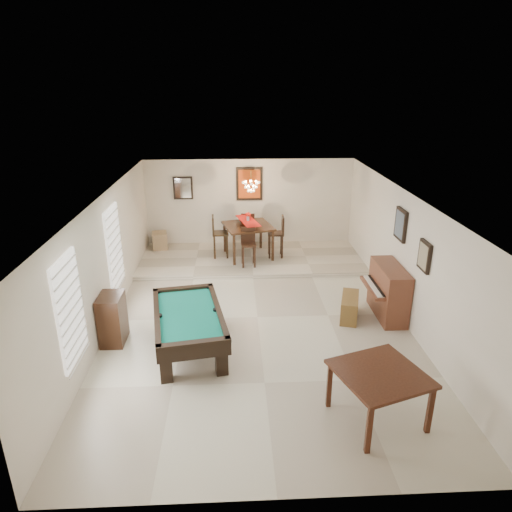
{
  "coord_description": "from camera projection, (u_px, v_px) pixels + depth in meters",
  "views": [
    {
      "loc": [
        -0.45,
        -8.5,
        4.62
      ],
      "look_at": [
        0.0,
        0.6,
        1.15
      ],
      "focal_mm": 32.0,
      "sensor_mm": 36.0,
      "label": 1
    }
  ],
  "objects": [
    {
      "name": "right_picture_upper",
      "position": [
        401.0,
        224.0,
        9.34
      ],
      "size": [
        0.06,
        0.55,
        0.65
      ],
      "primitive_type": "cube",
      "color": "slate",
      "rests_on": "wall_right"
    },
    {
      "name": "wall_right",
      "position": [
        405.0,
        257.0,
        9.27
      ],
      "size": [
        0.04,
        9.0,
        2.6
      ],
      "primitive_type": "cube",
      "color": "silver",
      "rests_on": "ground_plane"
    },
    {
      "name": "ceiling",
      "position": [
        258.0,
        196.0,
        8.67
      ],
      "size": [
        6.0,
        9.0,
        0.04
      ],
      "primitive_type": "cube",
      "color": "white",
      "rests_on": "wall_back"
    },
    {
      "name": "upright_piano",
      "position": [
        382.0,
        291.0,
        9.49
      ],
      "size": [
        0.74,
        1.32,
        1.1
      ],
      "primitive_type": null,
      "color": "brown",
      "rests_on": "ground_plane"
    },
    {
      "name": "square_table",
      "position": [
        378.0,
        396.0,
        6.57
      ],
      "size": [
        1.48,
        1.48,
        0.8
      ],
      "primitive_type": null,
      "rotation": [
        0.0,
        0.0,
        0.34
      ],
      "color": "#32170C",
      "rests_on": "ground_plane"
    },
    {
      "name": "right_picture_lower",
      "position": [
        425.0,
        256.0,
        8.2
      ],
      "size": [
        0.06,
        0.45,
        0.55
      ],
      "primitive_type": "cube",
      "color": "gray",
      "rests_on": "wall_right"
    },
    {
      "name": "chandelier",
      "position": [
        251.0,
        182.0,
        11.8
      ],
      "size": [
        0.44,
        0.44,
        0.6
      ],
      "primitive_type": null,
      "color": "#FFE5B2",
      "rests_on": "ceiling"
    },
    {
      "name": "dining_chair_north",
      "position": [
        248.0,
        229.0,
        13.19
      ],
      "size": [
        0.42,
        0.42,
        1.05
      ],
      "primitive_type": null,
      "rotation": [
        0.0,
        0.0,
        3.05
      ],
      "color": "black",
      "rests_on": "dining_step"
    },
    {
      "name": "corner_bench",
      "position": [
        160.0,
        240.0,
        13.18
      ],
      "size": [
        0.5,
        0.58,
        0.46
      ],
      "primitive_type": "cube",
      "rotation": [
        0.0,
        0.0,
        0.18
      ],
      "color": "#A6835A",
      "rests_on": "dining_step"
    },
    {
      "name": "piano_bench",
      "position": [
        350.0,
        307.0,
        9.5
      ],
      "size": [
        0.56,
        0.92,
        0.48
      ],
      "primitive_type": "cube",
      "rotation": [
        0.0,
        0.0,
        -0.28
      ],
      "color": "brown",
      "rests_on": "ground_plane"
    },
    {
      "name": "window_left_rear",
      "position": [
        114.0,
        247.0,
        9.52
      ],
      "size": [
        0.06,
        1.0,
        1.7
      ],
      "primitive_type": "cube",
      "color": "white",
      "rests_on": "wall_left"
    },
    {
      "name": "ground_plane",
      "position": [
        257.0,
        318.0,
        9.6
      ],
      "size": [
        6.0,
        9.0,
        0.02
      ],
      "primitive_type": "cube",
      "color": "beige"
    },
    {
      "name": "dining_chair_west",
      "position": [
        221.0,
        236.0,
        12.42
      ],
      "size": [
        0.45,
        0.45,
        1.15
      ],
      "primitive_type": null,
      "rotation": [
        0.0,
        0.0,
        1.62
      ],
      "color": "black",
      "rests_on": "dining_step"
    },
    {
      "name": "back_painting",
      "position": [
        249.0,
        184.0,
        13.08
      ],
      "size": [
        0.75,
        0.06,
        0.95
      ],
      "primitive_type": "cube",
      "color": "#D84C14",
      "rests_on": "wall_back"
    },
    {
      "name": "dining_chair_east",
      "position": [
        276.0,
        237.0,
        12.44
      ],
      "size": [
        0.43,
        0.43,
        1.14
      ],
      "primitive_type": null,
      "rotation": [
        0.0,
        0.0,
        -1.6
      ],
      "color": "black",
      "rests_on": "dining_step"
    },
    {
      "name": "apothecary_chest",
      "position": [
        112.0,
        319.0,
        8.54
      ],
      "size": [
        0.43,
        0.64,
        0.96
      ],
      "primitive_type": "cube",
      "color": "black",
      "rests_on": "ground_plane"
    },
    {
      "name": "back_mirror",
      "position": [
        183.0,
        188.0,
        13.03
      ],
      "size": [
        0.55,
        0.06,
        0.65
      ],
      "primitive_type": "cube",
      "color": "white",
      "rests_on": "wall_back"
    },
    {
      "name": "wall_back",
      "position": [
        249.0,
        204.0,
        13.33
      ],
      "size": [
        6.0,
        0.04,
        2.6
      ],
      "primitive_type": "cube",
      "color": "silver",
      "rests_on": "ground_plane"
    },
    {
      "name": "dining_step",
      "position": [
        251.0,
        259.0,
        12.61
      ],
      "size": [
        6.0,
        2.5,
        0.12
      ],
      "primitive_type": "cube",
      "color": "beige",
      "rests_on": "ground_plane"
    },
    {
      "name": "wall_front",
      "position": [
        279.0,
        410.0,
        4.93
      ],
      "size": [
        6.0,
        0.04,
        2.6
      ],
      "primitive_type": "cube",
      "color": "silver",
      "rests_on": "ground_plane"
    },
    {
      "name": "dining_chair_south",
      "position": [
        248.0,
        247.0,
        11.81
      ],
      "size": [
        0.39,
        0.39,
        1.01
      ],
      "primitive_type": null,
      "rotation": [
        0.0,
        0.0,
        0.03
      ],
      "color": "black",
      "rests_on": "dining_step"
    },
    {
      "name": "wall_left",
      "position": [
        106.0,
        262.0,
        8.99
      ],
      "size": [
        0.04,
        9.0,
        2.6
      ],
      "primitive_type": "cube",
      "color": "silver",
      "rests_on": "ground_plane"
    },
    {
      "name": "window_left_front",
      "position": [
        70.0,
        310.0,
        6.91
      ],
      "size": [
        0.06,
        1.0,
        1.7
      ],
      "primitive_type": "cube",
      "color": "white",
      "rests_on": "wall_left"
    },
    {
      "name": "flower_vase",
      "position": [
        248.0,
        216.0,
        12.25
      ],
      "size": [
        0.17,
        0.17,
        0.24
      ],
      "primitive_type": null,
      "rotation": [
        0.0,
        0.0,
        0.24
      ],
      "color": "red",
      "rests_on": "dining_table"
    },
    {
      "name": "pool_table",
      "position": [
        189.0,
        331.0,
        8.32
      ],
      "size": [
        1.56,
        2.38,
        0.73
      ],
      "primitive_type": null,
      "rotation": [
        0.0,
        0.0,
        0.18
      ],
      "color": "black",
      "rests_on": "ground_plane"
    },
    {
      "name": "dining_table",
      "position": [
        248.0,
        239.0,
        12.47
      ],
      "size": [
        1.48,
        1.48,
        1.01
      ],
      "primitive_type": null,
      "rotation": [
        0.0,
        0.0,
        0.25
      ],
      "color": "black",
      "rests_on": "dining_step"
    }
  ]
}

